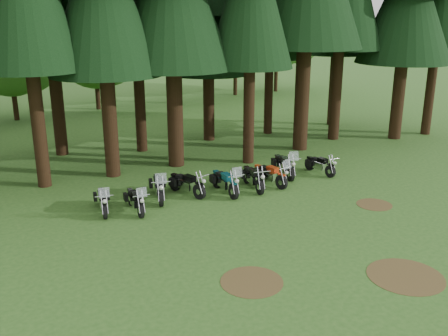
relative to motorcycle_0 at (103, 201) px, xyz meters
The scene contains 18 objects.
ground 7.25m from the motorcycle_0, 46.22° to the right, with size 120.00×120.00×0.00m, color #2B581C.
decid_3 20.32m from the motorcycle_0, 89.16° to the left, with size 6.12×5.95×7.65m.
decid_4 22.45m from the motorcycle_0, 72.67° to the left, with size 5.93×5.76×7.41m.
decid_5 25.11m from the motorcycle_0, 57.01° to the left, with size 8.45×8.21×10.56m.
decid_6 29.86m from the motorcycle_0, 47.65° to the left, with size 7.06×6.86×8.82m.
decid_7 33.15m from the motorcycle_0, 41.45° to the left, with size 8.44×8.20×10.55m.
dirt_patch_0 7.51m from the motorcycle_0, 74.49° to the right, with size 1.80×1.80×0.01m, color #4C3D1E.
dirt_patch_1 10.62m from the motorcycle_0, 26.42° to the right, with size 1.40×1.40×0.01m, color #4C3D1E.
dirt_patch_2 11.01m from the motorcycle_0, 56.93° to the right, with size 2.20×2.20×0.01m, color #4C3D1E.
motorcycle_0 is the anchor object (origin of this frame).
motorcycle_1 1.24m from the motorcycle_0, 27.99° to the right, with size 0.47×2.02×1.27m.
motorcycle_2 2.39m from the motorcycle_0, ahead, with size 0.96×2.27×1.45m.
motorcycle_3 3.60m from the motorcycle_0, ahead, with size 0.72×2.12×0.88m.
motorcycle_4 5.09m from the motorcycle_0, ahead, with size 0.48×2.30×1.44m.
motorcycle_5 6.45m from the motorcycle_0, ahead, with size 0.62×2.21×0.91m.
motorcycle_6 7.35m from the motorcycle_0, ahead, with size 0.56×2.19×1.37m.
motorcycle_7 8.65m from the motorcycle_0, ahead, with size 0.90×2.31×1.46m.
motorcycle_8 10.32m from the motorcycle_0, ahead, with size 0.32×1.97×0.80m.
Camera 1 is at (-10.03, -12.38, 7.25)m, focal length 40.00 mm.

